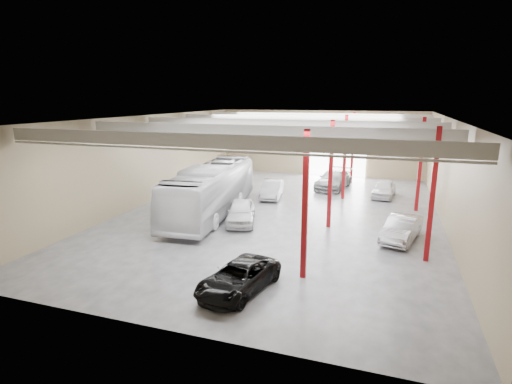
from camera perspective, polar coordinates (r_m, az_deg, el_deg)
The scene contains 8 objects.
depot_shell at distance 28.96m, azimuth 4.21°, elevation 6.64°, with size 22.12×32.12×7.06m.
coach_bus at distance 29.10m, azimuth -6.37°, elevation 0.31°, with size 3.06×13.06×3.64m, color silver.
black_sedan at distance 17.91m, azimuth -2.50°, elevation -12.12°, with size 2.13×4.63×1.29m, color black.
car_row_a at distance 27.16m, azimuth -2.16°, elevation -2.83°, with size 1.84×4.57×1.56m, color silver.
car_row_b at distance 34.06m, azimuth 2.30°, elevation 0.44°, with size 1.56×4.49×1.48m, color #ABAAAF.
car_row_c at distance 38.13m, azimuth 11.03°, elevation 1.76°, with size 2.37×5.83×1.69m, color gray.
car_right_near at distance 25.39m, azimuth 20.07°, elevation -4.92°, with size 1.56×4.48×1.48m, color #ACACB0.
car_right_far at distance 35.95m, azimuth 17.80°, elevation 0.46°, with size 1.70×4.22×1.44m, color white.
Camera 1 is at (7.29, -27.38, 8.34)m, focal length 28.00 mm.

